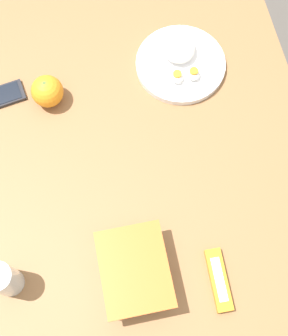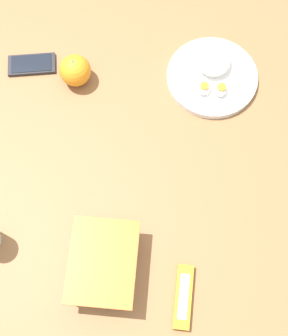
# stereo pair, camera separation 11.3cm
# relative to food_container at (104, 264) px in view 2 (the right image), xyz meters

# --- Properties ---
(ground_plane) EXTENTS (10.00, 10.00, 0.00)m
(ground_plane) POSITION_rel_food_container_xyz_m (0.32, -0.06, -0.77)
(ground_plane) COLOR #4C4742
(table) EXTENTS (1.21, 0.91, 0.73)m
(table) POSITION_rel_food_container_xyz_m (0.32, -0.06, -0.13)
(table) COLOR brown
(table) RESTS_ON ground_plane
(food_container) EXTENTS (0.19, 0.15, 0.08)m
(food_container) POSITION_rel_food_container_xyz_m (0.00, 0.00, 0.00)
(food_container) COLOR white
(food_container) RESTS_ON table
(orange_fruit) EXTENTS (0.08, 0.08, 0.08)m
(orange_fruit) POSITION_rel_food_container_xyz_m (0.49, 0.13, 0.01)
(orange_fruit) COLOR orange
(orange_fruit) RESTS_ON table
(rice_plate) EXTENTS (0.24, 0.24, 0.06)m
(rice_plate) POSITION_rel_food_container_xyz_m (0.52, -0.23, -0.02)
(rice_plate) COLOR white
(rice_plate) RESTS_ON table
(candy_bar) EXTENTS (0.14, 0.04, 0.02)m
(candy_bar) POSITION_rel_food_container_xyz_m (-0.05, -0.18, -0.02)
(candy_bar) COLOR orange
(candy_bar) RESTS_ON table
(cell_phone) EXTENTS (0.08, 0.13, 0.01)m
(cell_phone) POSITION_rel_food_container_xyz_m (0.52, 0.26, -0.03)
(cell_phone) COLOR #232328
(cell_phone) RESTS_ON table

